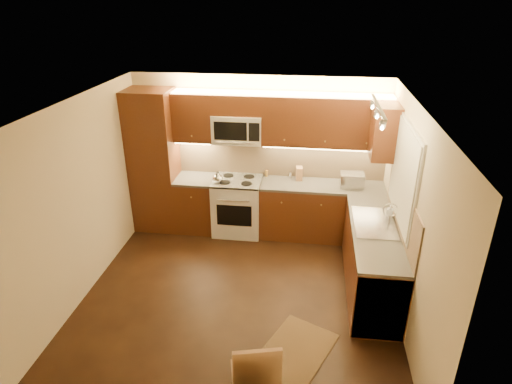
# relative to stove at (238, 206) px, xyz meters

# --- Properties ---
(floor) EXTENTS (4.00, 4.00, 0.01)m
(floor) POSITION_rel_stove_xyz_m (0.30, -1.68, -0.46)
(floor) COLOR black
(floor) RESTS_ON ground
(ceiling) EXTENTS (4.00, 4.00, 0.01)m
(ceiling) POSITION_rel_stove_xyz_m (0.30, -1.68, 2.04)
(ceiling) COLOR beige
(ceiling) RESTS_ON ground
(wall_back) EXTENTS (4.00, 0.01, 2.50)m
(wall_back) POSITION_rel_stove_xyz_m (0.30, 0.32, 0.79)
(wall_back) COLOR #C8B692
(wall_back) RESTS_ON ground
(wall_front) EXTENTS (4.00, 0.01, 2.50)m
(wall_front) POSITION_rel_stove_xyz_m (0.30, -3.67, 0.79)
(wall_front) COLOR #C8B692
(wall_front) RESTS_ON ground
(wall_left) EXTENTS (0.01, 4.00, 2.50)m
(wall_left) POSITION_rel_stove_xyz_m (-1.70, -1.68, 0.79)
(wall_left) COLOR #C8B692
(wall_left) RESTS_ON ground
(wall_right) EXTENTS (0.01, 4.00, 2.50)m
(wall_right) POSITION_rel_stove_xyz_m (2.30, -1.68, 0.79)
(wall_right) COLOR #C8B692
(wall_right) RESTS_ON ground
(pantry) EXTENTS (0.70, 0.60, 2.30)m
(pantry) POSITION_rel_stove_xyz_m (-1.35, 0.02, 0.69)
(pantry) COLOR #46210F
(pantry) RESTS_ON floor
(base_cab_back_left) EXTENTS (0.62, 0.60, 0.86)m
(base_cab_back_left) POSITION_rel_stove_xyz_m (-0.69, 0.02, -0.03)
(base_cab_back_left) COLOR #46210F
(base_cab_back_left) RESTS_ON floor
(counter_back_left) EXTENTS (0.62, 0.60, 0.04)m
(counter_back_left) POSITION_rel_stove_xyz_m (-0.69, 0.02, 0.42)
(counter_back_left) COLOR #3B3935
(counter_back_left) RESTS_ON base_cab_back_left
(base_cab_back_right) EXTENTS (1.92, 0.60, 0.86)m
(base_cab_back_right) POSITION_rel_stove_xyz_m (1.34, 0.02, -0.03)
(base_cab_back_right) COLOR #46210F
(base_cab_back_right) RESTS_ON floor
(counter_back_right) EXTENTS (1.92, 0.60, 0.04)m
(counter_back_right) POSITION_rel_stove_xyz_m (1.34, 0.02, 0.42)
(counter_back_right) COLOR #3B3935
(counter_back_right) RESTS_ON base_cab_back_right
(base_cab_right) EXTENTS (0.60, 2.00, 0.86)m
(base_cab_right) POSITION_rel_stove_xyz_m (2.00, -1.28, -0.03)
(base_cab_right) COLOR #46210F
(base_cab_right) RESTS_ON floor
(counter_right) EXTENTS (0.60, 2.00, 0.04)m
(counter_right) POSITION_rel_stove_xyz_m (2.00, -1.28, 0.42)
(counter_right) COLOR #3B3935
(counter_right) RESTS_ON base_cab_right
(dishwasher) EXTENTS (0.58, 0.60, 0.84)m
(dishwasher) POSITION_rel_stove_xyz_m (2.00, -1.98, -0.03)
(dishwasher) COLOR silver
(dishwasher) RESTS_ON floor
(backsplash_back) EXTENTS (3.30, 0.02, 0.60)m
(backsplash_back) POSITION_rel_stove_xyz_m (0.65, 0.31, 0.74)
(backsplash_back) COLOR tan
(backsplash_back) RESTS_ON wall_back
(backsplash_right) EXTENTS (0.02, 2.00, 0.60)m
(backsplash_right) POSITION_rel_stove_xyz_m (2.29, -1.28, 0.74)
(backsplash_right) COLOR tan
(backsplash_right) RESTS_ON wall_right
(upper_cab_back_left) EXTENTS (0.62, 0.35, 0.75)m
(upper_cab_back_left) POSITION_rel_stove_xyz_m (-0.69, 0.15, 1.42)
(upper_cab_back_left) COLOR #46210F
(upper_cab_back_left) RESTS_ON wall_back
(upper_cab_back_right) EXTENTS (1.92, 0.35, 0.75)m
(upper_cab_back_right) POSITION_rel_stove_xyz_m (1.34, 0.15, 1.42)
(upper_cab_back_right) COLOR #46210F
(upper_cab_back_right) RESTS_ON wall_back
(upper_cab_bridge) EXTENTS (0.76, 0.35, 0.31)m
(upper_cab_bridge) POSITION_rel_stove_xyz_m (0.00, 0.15, 1.63)
(upper_cab_bridge) COLOR #46210F
(upper_cab_bridge) RESTS_ON wall_back
(upper_cab_right_corner) EXTENTS (0.35, 0.50, 0.75)m
(upper_cab_right_corner) POSITION_rel_stove_xyz_m (2.12, -0.28, 1.42)
(upper_cab_right_corner) COLOR #46210F
(upper_cab_right_corner) RESTS_ON wall_right
(stove) EXTENTS (0.76, 0.65, 0.92)m
(stove) POSITION_rel_stove_xyz_m (0.00, 0.00, 0.00)
(stove) COLOR silver
(stove) RESTS_ON floor
(microwave) EXTENTS (0.76, 0.38, 0.44)m
(microwave) POSITION_rel_stove_xyz_m (0.00, 0.14, 1.26)
(microwave) COLOR silver
(microwave) RESTS_ON wall_back
(window_frame) EXTENTS (0.03, 1.44, 1.24)m
(window_frame) POSITION_rel_stove_xyz_m (2.29, -1.12, 1.14)
(window_frame) COLOR silver
(window_frame) RESTS_ON wall_right
(window_blinds) EXTENTS (0.02, 1.36, 1.16)m
(window_blinds) POSITION_rel_stove_xyz_m (2.27, -1.12, 1.14)
(window_blinds) COLOR silver
(window_blinds) RESTS_ON wall_right
(sink) EXTENTS (0.52, 0.86, 0.15)m
(sink) POSITION_rel_stove_xyz_m (2.00, -1.12, 0.52)
(sink) COLOR silver
(sink) RESTS_ON counter_right
(faucet) EXTENTS (0.20, 0.04, 0.30)m
(faucet) POSITION_rel_stove_xyz_m (2.18, -1.12, 0.59)
(faucet) COLOR silver
(faucet) RESTS_ON counter_right
(track_light_bar) EXTENTS (0.04, 1.20, 0.03)m
(track_light_bar) POSITION_rel_stove_xyz_m (1.85, -1.27, 2.00)
(track_light_bar) COLOR silver
(track_light_bar) RESTS_ON ceiling
(kettle) EXTENTS (0.18, 0.18, 0.19)m
(kettle) POSITION_rel_stove_xyz_m (-0.28, -0.15, 0.55)
(kettle) COLOR silver
(kettle) RESTS_ON stove
(toaster_oven) EXTENTS (0.36, 0.27, 0.21)m
(toaster_oven) POSITION_rel_stove_xyz_m (1.78, 0.03, 0.55)
(toaster_oven) COLOR silver
(toaster_oven) RESTS_ON counter_back_right
(knife_block) EXTENTS (0.11, 0.16, 0.21)m
(knife_block) POSITION_rel_stove_xyz_m (0.97, 0.19, 0.54)
(knife_block) COLOR #A97C4C
(knife_block) RESTS_ON counter_back_right
(spice_jar_a) EXTENTS (0.05, 0.05, 0.10)m
(spice_jar_a) POSITION_rel_stove_xyz_m (0.83, 0.23, 0.49)
(spice_jar_a) COLOR silver
(spice_jar_a) RESTS_ON counter_back_right
(spice_jar_b) EXTENTS (0.06, 0.06, 0.10)m
(spice_jar_b) POSITION_rel_stove_xyz_m (0.44, 0.26, 0.49)
(spice_jar_b) COLOR brown
(spice_jar_b) RESTS_ON counter_back_right
(spice_jar_c) EXTENTS (0.04, 0.04, 0.10)m
(spice_jar_c) POSITION_rel_stove_xyz_m (0.95, 0.26, 0.49)
(spice_jar_c) COLOR silver
(spice_jar_c) RESTS_ON counter_back_right
(spice_jar_d) EXTENTS (0.05, 0.05, 0.10)m
(spice_jar_d) POSITION_rel_stove_xyz_m (0.44, 0.24, 0.49)
(spice_jar_d) COLOR #AA8033
(spice_jar_d) RESTS_ON counter_back_right
(soap_bottle) EXTENTS (0.10, 0.10, 0.18)m
(soap_bottle) POSITION_rel_stove_xyz_m (2.21, -0.93, 0.53)
(soap_bottle) COLOR silver
(soap_bottle) RESTS_ON counter_right
(rug) EXTENTS (1.00, 1.16, 0.01)m
(rug) POSITION_rel_stove_xyz_m (1.08, -2.58, -0.45)
(rug) COLOR black
(rug) RESTS_ON floor
(dining_chair) EXTENTS (0.51, 0.51, 0.95)m
(dining_chair) POSITION_rel_stove_xyz_m (0.74, -3.38, 0.01)
(dining_chair) COLOR #A97C4C
(dining_chair) RESTS_ON floor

